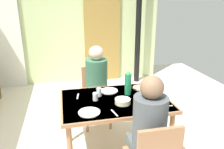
% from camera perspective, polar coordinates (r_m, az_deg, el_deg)
% --- Properties ---
extents(ground_plane, '(6.68, 6.68, 0.00)m').
position_cam_1_polar(ground_plane, '(3.02, -8.47, -18.26)').
color(ground_plane, silver).
extents(wall_back, '(4.13, 0.10, 2.79)m').
position_cam_1_polar(wall_back, '(5.01, -11.77, 13.60)').
color(wall_back, '#BCCC8F').
rests_on(wall_back, ground_plane).
extents(door_wooden, '(0.80, 0.05, 2.00)m').
position_cam_1_polar(door_wooden, '(5.06, -2.45, 9.48)').
color(door_wooden, olive).
rests_on(door_wooden, ground_plane).
extents(stove_pipe_column, '(0.12, 0.12, 2.79)m').
position_cam_1_polar(stove_pipe_column, '(4.94, 6.80, 13.79)').
color(stove_pipe_column, black).
rests_on(stove_pipe_column, ground_plane).
extents(dining_table, '(1.22, 0.86, 0.73)m').
position_cam_1_polar(dining_table, '(2.58, 0.75, -7.98)').
color(dining_table, '#A56F4B').
rests_on(dining_table, ground_plane).
extents(chair_far_diner, '(0.40, 0.40, 0.87)m').
position_cam_1_polar(chair_far_diner, '(3.32, -4.16, -4.54)').
color(chair_far_diner, '#A56F4B').
rests_on(chair_far_diner, ground_plane).
extents(person_near_diner, '(0.30, 0.37, 0.77)m').
position_cam_1_polar(person_near_diner, '(2.02, 9.49, -12.04)').
color(person_near_diner, '#4C5756').
rests_on(person_near_diner, ground_plane).
extents(person_far_diner, '(0.30, 0.37, 0.77)m').
position_cam_1_polar(person_far_diner, '(3.10, -3.89, -0.68)').
color(person_far_diner, '#38654D').
rests_on(person_far_diner, ground_plane).
extents(water_bottle_green_near, '(0.08, 0.08, 0.29)m').
position_cam_1_polar(water_bottle_green_near, '(2.64, 4.13, -2.28)').
color(water_bottle_green_near, '#1D7E4B').
rests_on(water_bottle_green_near, dining_table).
extents(serving_bowl_center, '(0.17, 0.17, 0.05)m').
position_cam_1_polar(serving_bowl_center, '(2.44, 2.76, -6.85)').
color(serving_bowl_center, '#F3E6C2').
rests_on(serving_bowl_center, dining_table).
extents(dinner_plate_near_left, '(0.22, 0.22, 0.01)m').
position_cam_1_polar(dinner_plate_near_left, '(2.27, -5.84, -9.61)').
color(dinner_plate_near_left, white).
rests_on(dinner_plate_near_left, dining_table).
extents(dinner_plate_near_right, '(0.22, 0.22, 0.01)m').
position_cam_1_polar(dinner_plate_near_right, '(2.76, -0.78, -4.20)').
color(dinner_plate_near_right, white).
rests_on(dinner_plate_near_right, dining_table).
extents(dinner_plate_far_center, '(0.21, 0.21, 0.01)m').
position_cam_1_polar(dinner_plate_far_center, '(2.61, 9.88, -5.89)').
color(dinner_plate_far_center, white).
rests_on(dinner_plate_far_center, dining_table).
extents(drinking_glass_by_near_diner, '(0.06, 0.06, 0.09)m').
position_cam_1_polar(drinking_glass_by_near_diner, '(2.52, -4.28, -5.68)').
color(drinking_glass_by_near_diner, silver).
rests_on(drinking_glass_by_near_diner, dining_table).
extents(drinking_glass_by_far_diner, '(0.06, 0.06, 0.10)m').
position_cam_1_polar(drinking_glass_by_far_diner, '(2.62, -3.34, -4.53)').
color(drinking_glass_by_far_diner, silver).
rests_on(drinking_glass_by_far_diner, dining_table).
extents(drinking_glass_spare_center, '(0.06, 0.06, 0.09)m').
position_cam_1_polar(drinking_glass_spare_center, '(2.37, 8.76, -7.47)').
color(drinking_glass_spare_center, silver).
rests_on(drinking_glass_spare_center, dining_table).
extents(bread_plate_sliced, '(0.19, 0.19, 0.02)m').
position_cam_1_polar(bread_plate_sliced, '(2.86, 7.24, -3.43)').
color(bread_plate_sliced, '#DBB77A').
rests_on(bread_plate_sliced, dining_table).
extents(cutlery_knife_near, '(0.15, 0.02, 0.00)m').
position_cam_1_polar(cutlery_knife_near, '(2.46, 13.72, -7.93)').
color(cutlery_knife_near, silver).
rests_on(cutlery_knife_near, dining_table).
extents(cutlery_fork_near, '(0.04, 0.15, 0.00)m').
position_cam_1_polar(cutlery_fork_near, '(2.65, -8.75, -5.51)').
color(cutlery_fork_near, silver).
rests_on(cutlery_fork_near, dining_table).
extents(cutlery_knife_far, '(0.05, 0.15, 0.00)m').
position_cam_1_polar(cutlery_knife_far, '(2.26, 0.63, -9.81)').
color(cutlery_knife_far, silver).
rests_on(cutlery_knife_far, dining_table).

